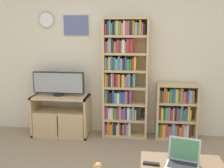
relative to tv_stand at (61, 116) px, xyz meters
name	(u,v)px	position (x,y,z in m)	size (l,w,h in m)	color
wall_back	(115,57)	(0.89, 0.29, 0.96)	(5.79, 0.09, 2.60)	beige
tv_stand	(61,116)	(0.00, 0.00, 0.00)	(0.94, 0.43, 0.68)	tan
television	(58,83)	(-0.03, 0.03, 0.55)	(0.86, 0.18, 0.40)	black
bookshelf_tall	(123,78)	(1.04, 0.11, 0.64)	(0.73, 0.29, 1.95)	tan
bookshelf_short	(176,111)	(1.90, 0.11, 0.11)	(0.66, 0.29, 0.91)	tan
laptop	(183,159)	(1.77, -1.65, 0.17)	(0.37, 0.34, 0.25)	#B7BABC
remote_near_laptop	(151,164)	(1.46, -1.68, 0.11)	(0.16, 0.06, 0.02)	black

